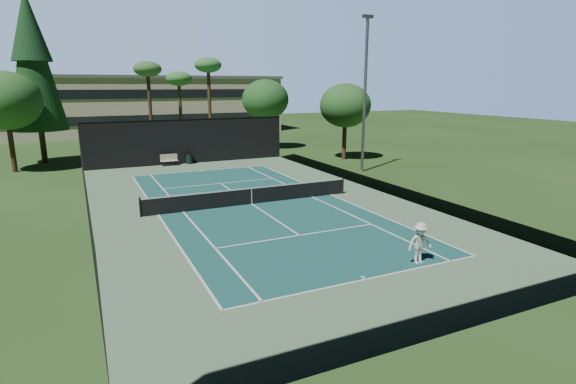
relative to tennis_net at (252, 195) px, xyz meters
name	(u,v)px	position (x,y,z in m)	size (l,w,h in m)	color
ground	(252,204)	(0.00, 0.00, -0.56)	(160.00, 160.00, 0.00)	#25491B
apron_slab	(252,204)	(0.00, 0.00, -0.55)	(18.00, 32.00, 0.01)	#59805B
court_surface	(252,204)	(0.00, 0.00, -0.55)	(10.97, 23.77, 0.01)	#1A5550
court_lines	(252,204)	(0.00, 0.00, -0.54)	(11.07, 23.87, 0.01)	white
tennis_net	(252,195)	(0.00, 0.00, 0.00)	(12.90, 0.10, 1.10)	black
fence	(251,171)	(0.00, 0.06, 1.45)	(18.04, 32.05, 4.03)	black
player	(420,243)	(2.85, -11.44, 0.29)	(1.10, 0.63, 1.70)	silver
tennis_ball_a	(222,311)	(-5.52, -11.98, -0.52)	(0.07, 0.07, 0.07)	#CBDB31
tennis_ball_b	(170,199)	(-4.24, 3.22, -0.53)	(0.06, 0.06, 0.06)	#DBF237
tennis_ball_c	(250,193)	(0.86, 2.67, -0.53)	(0.06, 0.06, 0.06)	#CBD931
tennis_ball_d	(181,195)	(-3.38, 4.11, -0.52)	(0.07, 0.07, 0.07)	#ABCA2E
park_bench	(169,160)	(-1.93, 15.55, -0.01)	(1.50, 0.45, 1.02)	beige
trash_bin	(189,159)	(-0.10, 15.70, -0.08)	(0.56, 0.56, 0.95)	black
pine_tree	(32,55)	(-12.00, 22.00, 9.00)	(4.80, 4.80, 15.00)	#44301D
palm_a	(148,73)	(-2.00, 24.00, 7.63)	(2.80, 2.80, 9.32)	#432C1D
palm_b	(179,81)	(1.50, 26.00, 6.80)	(2.80, 2.80, 8.42)	#4B3320
palm_c	(208,69)	(4.00, 23.00, 8.05)	(2.80, 2.80, 9.77)	#46331E
decid_tree_a	(265,100)	(10.00, 22.00, 4.86)	(5.12, 5.12, 7.62)	#462E1E
decid_tree_b	(345,106)	(14.00, 12.00, 4.52)	(4.80, 4.80, 7.14)	#4E3121
decid_tree_c	(5,101)	(-14.00, 18.00, 5.21)	(5.44, 5.44, 8.09)	#462E1E
campus_building	(141,104)	(0.00, 45.98, 3.65)	(40.50, 12.50, 8.30)	#C1B496
light_pole	(365,92)	(12.00, 6.00, 5.90)	(0.90, 0.25, 12.22)	#979A9F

